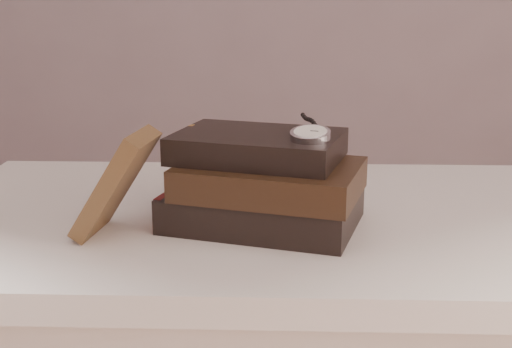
{
  "coord_description": "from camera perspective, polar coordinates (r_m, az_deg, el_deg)",
  "views": [
    {
      "loc": [
        0.04,
        -0.64,
        1.08
      ],
      "look_at": [
        0.0,
        0.29,
        0.82
      ],
      "focal_mm": 48.14,
      "sensor_mm": 36.0,
      "label": 1
    }
  ],
  "objects": [
    {
      "name": "table",
      "position": [
        1.08,
        -0.1,
        -7.79
      ],
      "size": [
        1.0,
        0.6,
        0.75
      ],
      "color": "silver",
      "rests_on": "ground"
    },
    {
      "name": "eyeglasses",
      "position": [
        1.08,
        -2.73,
        1.57
      ],
      "size": [
        0.14,
        0.15,
        0.05
      ],
      "color": "silver",
      "rests_on": "book_stack"
    },
    {
      "name": "pocket_watch",
      "position": [
        0.93,
        4.53,
        3.39
      ],
      "size": [
        0.07,
        0.16,
        0.02
      ],
      "color": "silver",
      "rests_on": "book_stack"
    },
    {
      "name": "journal",
      "position": [
        0.95,
        -11.57,
        -0.76
      ],
      "size": [
        0.12,
        0.11,
        0.15
      ],
      "primitive_type": "cube",
      "rotation": [
        0.0,
        0.57,
        -0.14
      ],
      "color": "#402B18",
      "rests_on": "table"
    },
    {
      "name": "book_stack",
      "position": [
        0.97,
        0.67,
        -0.77
      ],
      "size": [
        0.3,
        0.25,
        0.13
      ],
      "color": "black",
      "rests_on": "table"
    }
  ]
}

